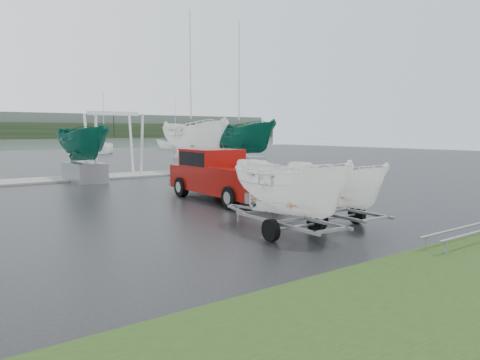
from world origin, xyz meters
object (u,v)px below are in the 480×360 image
(pickup_truck, at_px, (221,173))
(trailer_parked, at_px, (291,139))
(boat_hoist, at_px, (114,135))
(trailer_hitched, at_px, (335,146))

(pickup_truck, xyz_separation_m, trailer_parked, (-2.55, -6.95, 1.58))
(pickup_truck, distance_m, boat_hoist, 12.25)
(trailer_parked, bearing_deg, pickup_truck, 73.71)
(boat_hoist, bearing_deg, trailer_parked, -98.47)
(trailer_hitched, relative_size, trailer_parked, 0.91)
(pickup_truck, relative_size, boat_hoist, 1.57)
(pickup_truck, bearing_deg, boat_hoist, 92.38)
(trailer_hitched, relative_size, boat_hoist, 1.09)
(trailer_hitched, distance_m, boat_hoist, 18.86)
(boat_hoist, bearing_deg, pickup_truck, -91.39)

